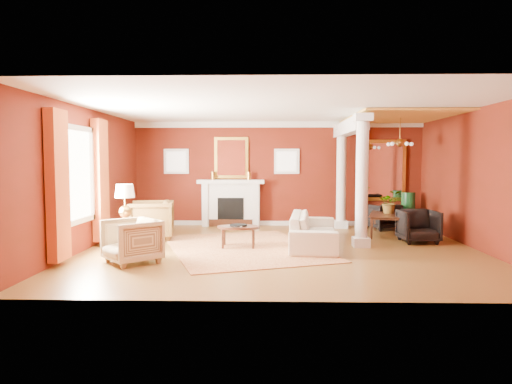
{
  "coord_description": "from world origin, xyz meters",
  "views": [
    {
      "loc": [
        -0.27,
        -9.31,
        1.83
      ],
      "look_at": [
        -0.53,
        0.45,
        1.15
      ],
      "focal_mm": 32.0,
      "sensor_mm": 36.0,
      "label": 1
    }
  ],
  "objects_px": {
    "armchair_leopard": "(151,218)",
    "side_table": "(125,207)",
    "dining_table": "(389,218)",
    "armchair_stripe": "(132,239)",
    "coffee_table": "(238,228)",
    "sofa": "(314,225)"
  },
  "relations": [
    {
      "from": "dining_table",
      "to": "side_table",
      "type": "bearing_deg",
      "value": 124.77
    },
    {
      "from": "sofa",
      "to": "side_table",
      "type": "xyz_separation_m",
      "value": [
        -3.87,
        -0.5,
        0.42
      ]
    },
    {
      "from": "sofa",
      "to": "dining_table",
      "type": "bearing_deg",
      "value": -47.82
    },
    {
      "from": "side_table",
      "to": "dining_table",
      "type": "distance_m",
      "value": 6.19
    },
    {
      "from": "sofa",
      "to": "armchair_stripe",
      "type": "xyz_separation_m",
      "value": [
        -3.4,
        -1.64,
        -0.04
      ]
    },
    {
      "from": "sofa",
      "to": "dining_table",
      "type": "relative_size",
      "value": 1.59
    },
    {
      "from": "side_table",
      "to": "dining_table",
      "type": "bearing_deg",
      "value": 18.5
    },
    {
      "from": "armchair_leopard",
      "to": "dining_table",
      "type": "distance_m",
      "value": 5.7
    },
    {
      "from": "coffee_table",
      "to": "side_table",
      "type": "xyz_separation_m",
      "value": [
        -2.28,
        -0.35,
        0.48
      ]
    },
    {
      "from": "armchair_leopard",
      "to": "coffee_table",
      "type": "relative_size",
      "value": 1.11
    },
    {
      "from": "armchair_leopard",
      "to": "side_table",
      "type": "height_order",
      "value": "side_table"
    },
    {
      "from": "side_table",
      "to": "armchair_stripe",
      "type": "bearing_deg",
      "value": -67.57
    },
    {
      "from": "coffee_table",
      "to": "dining_table",
      "type": "relative_size",
      "value": 0.59
    },
    {
      "from": "sofa",
      "to": "coffee_table",
      "type": "xyz_separation_m",
      "value": [
        -1.59,
        -0.15,
        -0.06
      ]
    },
    {
      "from": "side_table",
      "to": "dining_table",
      "type": "xyz_separation_m",
      "value": [
        5.85,
        1.96,
        -0.47
      ]
    },
    {
      "from": "coffee_table",
      "to": "side_table",
      "type": "bearing_deg",
      "value": -171.2
    },
    {
      "from": "armchair_leopard",
      "to": "dining_table",
      "type": "relative_size",
      "value": 0.66
    },
    {
      "from": "sofa",
      "to": "coffee_table",
      "type": "distance_m",
      "value": 1.6
    },
    {
      "from": "armchair_leopard",
      "to": "armchair_stripe",
      "type": "height_order",
      "value": "armchair_leopard"
    },
    {
      "from": "armchair_stripe",
      "to": "dining_table",
      "type": "bearing_deg",
      "value": 78.6
    },
    {
      "from": "coffee_table",
      "to": "dining_table",
      "type": "bearing_deg",
      "value": 24.19
    },
    {
      "from": "sofa",
      "to": "side_table",
      "type": "height_order",
      "value": "side_table"
    }
  ]
}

